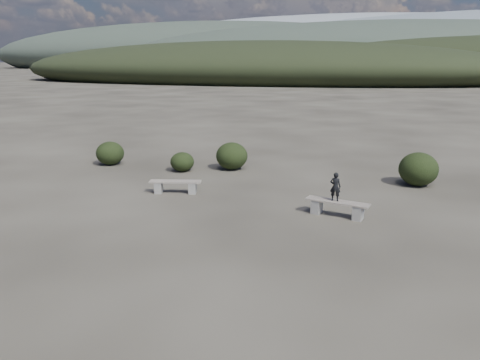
% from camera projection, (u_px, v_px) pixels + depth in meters
% --- Properties ---
extents(ground, '(1200.00, 1200.00, 0.00)m').
position_uv_depth(ground, '(230.00, 259.00, 11.63)').
color(ground, '#2B2721').
rests_on(ground, ground).
extents(bench_left, '(1.93, 0.86, 0.47)m').
position_uv_depth(bench_left, '(175.00, 186.00, 17.25)').
color(bench_left, slate).
rests_on(bench_left, ground).
extents(bench_right, '(2.05, 0.83, 0.50)m').
position_uv_depth(bench_right, '(337.00, 207.00, 14.70)').
color(bench_right, slate).
rests_on(bench_right, ground).
extents(seated_person, '(0.35, 0.24, 0.92)m').
position_uv_depth(seated_person, '(335.00, 187.00, 14.58)').
color(seated_person, black).
rests_on(seated_person, bench_right).
extents(shrub_a, '(1.04, 1.04, 0.85)m').
position_uv_depth(shrub_a, '(182.00, 162.00, 20.61)').
color(shrub_a, black).
rests_on(shrub_a, ground).
extents(shrub_b, '(1.42, 1.42, 1.22)m').
position_uv_depth(shrub_b, '(232.00, 156.00, 20.95)').
color(shrub_b, black).
rests_on(shrub_b, ground).
extents(shrub_d, '(1.50, 1.50, 1.31)m').
position_uv_depth(shrub_d, '(418.00, 169.00, 18.23)').
color(shrub_d, black).
rests_on(shrub_d, ground).
extents(shrub_f, '(1.29, 1.29, 1.09)m').
position_uv_depth(shrub_f, '(110.00, 153.00, 21.89)').
color(shrub_f, black).
rests_on(shrub_f, ground).
extents(mountain_ridges, '(500.00, 400.00, 56.00)m').
position_uv_depth(mountain_ridges, '(371.00, 50.00, 325.12)').
color(mountain_ridges, black).
rests_on(mountain_ridges, ground).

